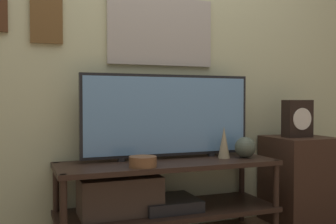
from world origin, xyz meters
TOP-DOWN VIEW (x-y plane):
  - wall_back at (0.00, 0.56)m, footprint 6.40×0.08m
  - media_console at (-0.11, 0.28)m, footprint 1.40×0.47m
  - television at (0.04, 0.38)m, footprint 1.16×0.05m
  - vase_slim_bronze at (0.40, 0.27)m, footprint 0.08×0.08m
  - vase_wide_bowl at (-0.21, 0.14)m, footprint 0.16×0.16m
  - vase_round_glass at (0.54, 0.23)m, footprint 0.14×0.14m
  - side_table at (1.05, 0.30)m, footprint 0.44×0.43m
  - mantel_clock at (1.01, 0.28)m, footprint 0.21×0.11m

SIDE VIEW (x-z plane):
  - side_table at x=1.05m, z-range 0.00..0.63m
  - media_console at x=-0.11m, z-range 0.07..0.58m
  - vase_wide_bowl at x=-0.21m, z-range 0.51..0.58m
  - vase_round_glass at x=0.54m, z-range 0.51..0.66m
  - vase_slim_bronze at x=0.40m, z-range 0.51..0.73m
  - mantel_clock at x=1.01m, z-range 0.63..0.90m
  - television at x=0.04m, z-range 0.52..1.08m
  - wall_back at x=0.00m, z-range 0.01..2.71m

